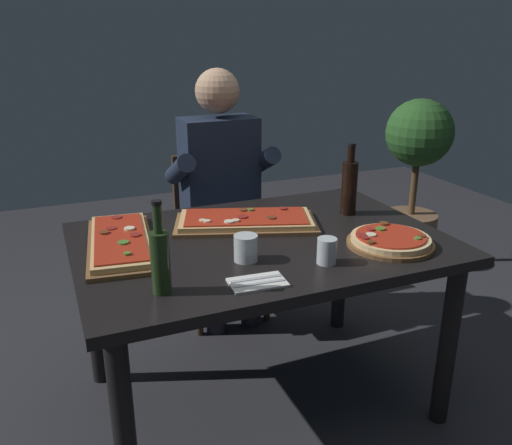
{
  "coord_description": "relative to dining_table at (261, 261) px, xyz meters",
  "views": [
    {
      "loc": [
        -0.75,
        -1.75,
        1.49
      ],
      "look_at": [
        0.0,
        0.05,
        0.79
      ],
      "focal_mm": 37.18,
      "sensor_mm": 36.0,
      "label": 1
    }
  ],
  "objects": [
    {
      "name": "dining_table",
      "position": [
        0.0,
        0.0,
        0.0
      ],
      "size": [
        1.4,
        0.96,
        0.74
      ],
      "color": "black",
      "rests_on": "ground_plane"
    },
    {
      "name": "pizza_rectangular_front",
      "position": [
        0.0,
        0.16,
        0.12
      ],
      "size": [
        0.64,
        0.45,
        0.05
      ],
      "color": "brown",
      "rests_on": "dining_table"
    },
    {
      "name": "tumbler_near_camera",
      "position": [
        0.12,
        -0.3,
        0.13
      ],
      "size": [
        0.07,
        0.07,
        0.09
      ],
      "color": "silver",
      "rests_on": "dining_table"
    },
    {
      "name": "diner_chair",
      "position": [
        0.1,
        0.86,
        -0.16
      ],
      "size": [
        0.44,
        0.44,
        0.87
      ],
      "color": "#3D2B1E",
      "rests_on": "ground_plane"
    },
    {
      "name": "seated_diner",
      "position": [
        0.1,
        0.74,
        0.1
      ],
      "size": [
        0.53,
        0.41,
        1.33
      ],
      "color": "#23232D",
      "rests_on": "ground_plane"
    },
    {
      "name": "potted_plant_corner",
      "position": [
        1.49,
        0.94,
        -0.01
      ],
      "size": [
        0.43,
        0.43,
        1.11
      ],
      "color": "#846042",
      "rests_on": "ground_plane"
    },
    {
      "name": "oil_bottle_amber",
      "position": [
        -0.45,
        -0.29,
        0.21
      ],
      "size": [
        0.06,
        0.06,
        0.29
      ],
      "color": "#233819",
      "rests_on": "dining_table"
    },
    {
      "name": "pizza_rectangular_left",
      "position": [
        -0.51,
        0.13,
        0.11
      ],
      "size": [
        0.3,
        0.6,
        0.05
      ],
      "color": "brown",
      "rests_on": "dining_table"
    },
    {
      "name": "ground_plane",
      "position": [
        0.0,
        0.0,
        -0.64
      ],
      "size": [
        6.4,
        6.4,
        0.0
      ],
      "primitive_type": "plane",
      "color": "#2D2D33"
    },
    {
      "name": "napkin_cutlery_set",
      "position": [
        -0.16,
        -0.35,
        0.1
      ],
      "size": [
        0.19,
        0.12,
        0.01
      ],
      "color": "white",
      "rests_on": "dining_table"
    },
    {
      "name": "wine_bottle_dark",
      "position": [
        0.47,
        0.13,
        0.22
      ],
      "size": [
        0.07,
        0.07,
        0.31
      ],
      "color": "black",
      "rests_on": "dining_table"
    },
    {
      "name": "pizza_round_far",
      "position": [
        0.42,
        -0.25,
        0.12
      ],
      "size": [
        0.32,
        0.32,
        0.05
      ],
      "color": "brown",
      "rests_on": "dining_table"
    },
    {
      "name": "tumbler_far_side",
      "position": [
        -0.13,
        -0.17,
        0.14
      ],
      "size": [
        0.08,
        0.08,
        0.09
      ],
      "color": "silver",
      "rests_on": "dining_table"
    }
  ]
}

